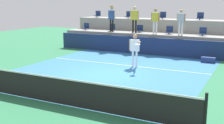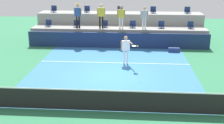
{
  "view_description": "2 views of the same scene",
  "coord_description": "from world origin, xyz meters",
  "px_view_note": "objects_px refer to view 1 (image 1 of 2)",
  "views": [
    {
      "loc": [
        6.18,
        -11.2,
        3.3
      ],
      "look_at": [
        0.82,
        -0.6,
        0.81
      ],
      "focal_mm": 46.04,
      "sensor_mm": 36.0,
      "label": 1
    },
    {
      "loc": [
        1.14,
        -14.53,
        5.39
      ],
      "look_at": [
        0.1,
        -0.62,
        1.0
      ],
      "focal_mm": 47.19,
      "sensor_mm": 36.0,
      "label": 2
    }
  ],
  "objects_px": {
    "tennis_ball": "(133,42)",
    "tennis_player": "(135,47)",
    "spectator_leaning_on_rail": "(181,20)",
    "spectator_in_white": "(155,19)",
    "equipment_bag": "(208,60)",
    "stadium_chair_upper_right": "(200,17)",
    "stadium_chair_lower_far_left": "(86,27)",
    "stadium_chair_lower_right": "(203,32)",
    "stadium_chair_upper_far_left": "(98,15)",
    "stadium_chair_lower_mid_left": "(139,29)",
    "spectator_with_hat": "(112,16)",
    "stadium_chair_lower_mid_right": "(169,31)",
    "stadium_chair_upper_left": "(129,15)",
    "spectator_in_grey": "(135,17)",
    "stadium_chair_lower_left": "(112,28)",
    "stadium_chair_upper_center": "(163,16)"
  },
  "relations": [
    {
      "from": "tennis_ball",
      "to": "tennis_player",
      "type": "bearing_deg",
      "value": 109.25
    },
    {
      "from": "tennis_player",
      "to": "spectator_leaning_on_rail",
      "type": "relative_size",
      "value": 1.06
    },
    {
      "from": "spectator_in_white",
      "to": "spectator_leaning_on_rail",
      "type": "bearing_deg",
      "value": -0.0
    },
    {
      "from": "equipment_bag",
      "to": "stadium_chair_upper_right",
      "type": "bearing_deg",
      "value": 108.01
    },
    {
      "from": "stadium_chair_lower_far_left",
      "to": "stadium_chair_lower_right",
      "type": "bearing_deg",
      "value": 0.0
    },
    {
      "from": "stadium_chair_upper_far_left",
      "to": "stadium_chair_upper_right",
      "type": "xyz_separation_m",
      "value": [
        8.0,
        0.0,
        0.0
      ]
    },
    {
      "from": "stadium_chair_lower_mid_left",
      "to": "stadium_chair_lower_right",
      "type": "bearing_deg",
      "value": 0.0
    },
    {
      "from": "tennis_player",
      "to": "tennis_ball",
      "type": "height_order",
      "value": "tennis_player"
    },
    {
      "from": "spectator_with_hat",
      "to": "spectator_in_white",
      "type": "relative_size",
      "value": 1.1
    },
    {
      "from": "stadium_chair_lower_mid_right",
      "to": "spectator_in_white",
      "type": "distance_m",
      "value": 1.21
    },
    {
      "from": "stadium_chair_lower_mid_left",
      "to": "stadium_chair_upper_far_left",
      "type": "bearing_deg",
      "value": 157.4
    },
    {
      "from": "stadium_chair_lower_right",
      "to": "stadium_chair_upper_left",
      "type": "bearing_deg",
      "value": 162.81
    },
    {
      "from": "tennis_ball",
      "to": "equipment_bag",
      "type": "relative_size",
      "value": 0.09
    },
    {
      "from": "tennis_player",
      "to": "spectator_in_grey",
      "type": "height_order",
      "value": "spectator_in_grey"
    },
    {
      "from": "stadium_chair_lower_far_left",
      "to": "spectator_in_white",
      "type": "height_order",
      "value": "spectator_in_white"
    },
    {
      "from": "tennis_player",
      "to": "stadium_chair_lower_mid_right",
      "type": "bearing_deg",
      "value": 86.18
    },
    {
      "from": "stadium_chair_lower_far_left",
      "to": "stadium_chair_upper_right",
      "type": "distance_m",
      "value": 8.24
    },
    {
      "from": "stadium_chair_lower_left",
      "to": "spectator_leaning_on_rail",
      "type": "xyz_separation_m",
      "value": [
        5.05,
        -0.38,
        0.74
      ]
    },
    {
      "from": "spectator_with_hat",
      "to": "tennis_ball",
      "type": "xyz_separation_m",
      "value": [
        4.34,
        -6.54,
        -0.78
      ]
    },
    {
      "from": "stadium_chair_upper_right",
      "to": "stadium_chair_upper_left",
      "type": "bearing_deg",
      "value": 180.0
    },
    {
      "from": "stadium_chair_lower_mid_right",
      "to": "spectator_with_hat",
      "type": "xyz_separation_m",
      "value": [
        -4.03,
        -0.38,
        0.91
      ]
    },
    {
      "from": "stadium_chair_upper_right",
      "to": "stadium_chair_lower_right",
      "type": "bearing_deg",
      "value": -73.65
    },
    {
      "from": "stadium_chair_lower_far_left",
      "to": "stadium_chair_upper_center",
      "type": "height_order",
      "value": "stadium_chair_upper_center"
    },
    {
      "from": "spectator_with_hat",
      "to": "tennis_ball",
      "type": "relative_size",
      "value": 26.63
    },
    {
      "from": "stadium_chair_lower_mid_left",
      "to": "tennis_ball",
      "type": "xyz_separation_m",
      "value": [
        2.4,
        -6.92,
        0.13
      ]
    },
    {
      "from": "stadium_chair_upper_far_left",
      "to": "spectator_in_white",
      "type": "xyz_separation_m",
      "value": [
        5.56,
        -2.18,
        -0.08
      ]
    },
    {
      "from": "spectator_with_hat",
      "to": "stadium_chair_upper_left",
      "type": "bearing_deg",
      "value": 81.39
    },
    {
      "from": "stadium_chair_lower_mid_right",
      "to": "stadium_chair_upper_right",
      "type": "bearing_deg",
      "value": 48.5
    },
    {
      "from": "stadium_chair_upper_right",
      "to": "spectator_in_grey",
      "type": "bearing_deg",
      "value": -150.75
    },
    {
      "from": "stadium_chair_upper_left",
      "to": "stadium_chair_upper_center",
      "type": "height_order",
      "value": "same"
    },
    {
      "from": "tennis_player",
      "to": "stadium_chair_upper_left",
      "type": "bearing_deg",
      "value": 116.13
    },
    {
      "from": "stadium_chair_lower_mid_right",
      "to": "tennis_player",
      "type": "xyz_separation_m",
      "value": [
        -0.34,
        -5.05,
        -0.42
      ]
    },
    {
      "from": "stadium_chair_lower_left",
      "to": "stadium_chair_upper_left",
      "type": "distance_m",
      "value": 2.06
    },
    {
      "from": "tennis_ball",
      "to": "stadium_chair_upper_right",
      "type": "bearing_deg",
      "value": 81.68
    },
    {
      "from": "spectator_with_hat",
      "to": "equipment_bag",
      "type": "bearing_deg",
      "value": -13.91
    },
    {
      "from": "equipment_bag",
      "to": "spectator_leaning_on_rail",
      "type": "bearing_deg",
      "value": 139.92
    },
    {
      "from": "spectator_in_grey",
      "to": "spectator_leaning_on_rail",
      "type": "bearing_deg",
      "value": 0.0
    },
    {
      "from": "stadium_chair_lower_far_left",
      "to": "spectator_in_grey",
      "type": "bearing_deg",
      "value": -5.36
    },
    {
      "from": "stadium_chair_lower_mid_left",
      "to": "stadium_chair_lower_mid_right",
      "type": "bearing_deg",
      "value": 0.0
    },
    {
      "from": "stadium_chair_upper_right",
      "to": "spectator_in_grey",
      "type": "distance_m",
      "value": 4.47
    },
    {
      "from": "stadium_chair_lower_mid_right",
      "to": "stadium_chair_upper_left",
      "type": "xyz_separation_m",
      "value": [
        -3.7,
        1.8,
        0.85
      ]
    },
    {
      "from": "stadium_chair_lower_mid_right",
      "to": "tennis_player",
      "type": "bearing_deg",
      "value": -93.82
    },
    {
      "from": "tennis_ball",
      "to": "spectator_with_hat",
      "type": "bearing_deg",
      "value": 123.6
    },
    {
      "from": "equipment_bag",
      "to": "stadium_chair_lower_left",
      "type": "bearing_deg",
      "value": 163.55
    },
    {
      "from": "spectator_with_hat",
      "to": "spectator_in_grey",
      "type": "height_order",
      "value": "spectator_with_hat"
    },
    {
      "from": "stadium_chair_upper_left",
      "to": "spectator_in_grey",
      "type": "xyz_separation_m",
      "value": [
        1.39,
        -2.18,
        0.02
      ]
    },
    {
      "from": "stadium_chair_lower_mid_left",
      "to": "stadium_chair_upper_right",
      "type": "height_order",
      "value": "stadium_chair_upper_right"
    },
    {
      "from": "spectator_with_hat",
      "to": "spectator_in_grey",
      "type": "distance_m",
      "value": 1.72
    },
    {
      "from": "spectator_in_grey",
      "to": "spectator_leaning_on_rail",
      "type": "height_order",
      "value": "spectator_in_grey"
    },
    {
      "from": "stadium_chair_upper_left",
      "to": "spectator_in_grey",
      "type": "bearing_deg",
      "value": -57.51
    }
  ]
}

